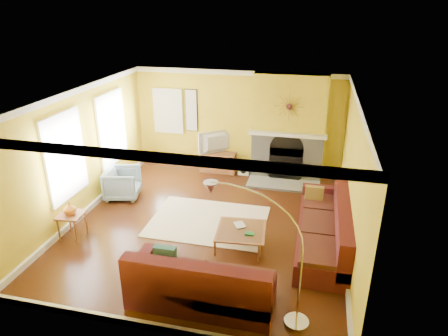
% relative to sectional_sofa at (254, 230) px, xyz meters
% --- Properties ---
extents(floor, '(5.50, 6.00, 0.02)m').
position_rel_sectional_sofa_xyz_m(floor, '(-1.08, 0.75, -0.46)').
color(floor, '#522711').
rests_on(floor, ground).
extents(ceiling, '(5.50, 6.00, 0.02)m').
position_rel_sectional_sofa_xyz_m(ceiling, '(-1.08, 0.75, 2.26)').
color(ceiling, white).
rests_on(ceiling, ground).
extents(wall_back, '(5.50, 0.02, 2.70)m').
position_rel_sectional_sofa_xyz_m(wall_back, '(-1.08, 3.76, 0.90)').
color(wall_back, gold).
rests_on(wall_back, ground).
extents(wall_front, '(5.50, 0.02, 2.70)m').
position_rel_sectional_sofa_xyz_m(wall_front, '(-1.08, -2.26, 0.90)').
color(wall_front, gold).
rests_on(wall_front, ground).
extents(wall_left, '(0.02, 6.00, 2.70)m').
position_rel_sectional_sofa_xyz_m(wall_left, '(-3.84, 0.75, 0.90)').
color(wall_left, gold).
rests_on(wall_left, ground).
extents(wall_right, '(0.02, 6.00, 2.70)m').
position_rel_sectional_sofa_xyz_m(wall_right, '(1.68, 0.75, 0.90)').
color(wall_right, gold).
rests_on(wall_right, ground).
extents(baseboard, '(5.50, 6.00, 0.12)m').
position_rel_sectional_sofa_xyz_m(baseboard, '(-1.08, 0.75, -0.39)').
color(baseboard, white).
rests_on(baseboard, floor).
extents(crown_molding, '(5.50, 6.00, 0.12)m').
position_rel_sectional_sofa_xyz_m(crown_molding, '(-1.08, 0.75, 2.19)').
color(crown_molding, white).
rests_on(crown_molding, ceiling).
extents(window_left_near, '(0.06, 1.22, 1.72)m').
position_rel_sectional_sofa_xyz_m(window_left_near, '(-3.80, 2.05, 1.05)').
color(window_left_near, white).
rests_on(window_left_near, wall_left).
extents(window_left_far, '(0.06, 1.22, 1.72)m').
position_rel_sectional_sofa_xyz_m(window_left_far, '(-3.80, 0.15, 1.05)').
color(window_left_far, white).
rests_on(window_left_far, wall_left).
extents(window_back, '(0.82, 0.06, 1.22)m').
position_rel_sectional_sofa_xyz_m(window_back, '(-2.98, 3.71, 1.10)').
color(window_back, white).
rests_on(window_back, wall_back).
extents(wall_art, '(0.34, 0.04, 1.14)m').
position_rel_sectional_sofa_xyz_m(wall_art, '(-2.33, 3.72, 1.15)').
color(wall_art, white).
rests_on(wall_art, wall_back).
extents(fireplace, '(1.80, 0.40, 2.70)m').
position_rel_sectional_sofa_xyz_m(fireplace, '(0.27, 3.55, 0.90)').
color(fireplace, '#9A9892').
rests_on(fireplace, floor).
extents(mantel, '(1.92, 0.22, 0.08)m').
position_rel_sectional_sofa_xyz_m(mantel, '(0.27, 3.31, 0.80)').
color(mantel, white).
rests_on(mantel, fireplace).
extents(hearth, '(1.80, 0.70, 0.06)m').
position_rel_sectional_sofa_xyz_m(hearth, '(0.27, 3.00, -0.42)').
color(hearth, '#9A9892').
rests_on(hearth, floor).
extents(sunburst, '(0.70, 0.04, 0.70)m').
position_rel_sectional_sofa_xyz_m(sunburst, '(0.27, 3.32, 1.50)').
color(sunburst, olive).
rests_on(sunburst, fireplace).
extents(rug, '(2.40, 1.80, 0.02)m').
position_rel_sectional_sofa_xyz_m(rug, '(-1.11, 0.86, -0.44)').
color(rug, beige).
rests_on(rug, floor).
extents(sectional_sofa, '(3.33, 3.90, 0.90)m').
position_rel_sectional_sofa_xyz_m(sectional_sofa, '(0.00, 0.00, 0.00)').
color(sectional_sofa, '#581C1F').
rests_on(sectional_sofa, floor).
extents(coffee_table, '(0.98, 0.98, 0.36)m').
position_rel_sectional_sofa_xyz_m(coffee_table, '(-0.27, 0.13, -0.27)').
color(coffee_table, white).
rests_on(coffee_table, floor).
extents(media_console, '(0.95, 0.43, 0.52)m').
position_rel_sectional_sofa_xyz_m(media_console, '(-1.55, 3.53, -0.19)').
color(media_console, '#965A36').
rests_on(media_console, floor).
extents(tv, '(0.89, 0.75, 0.60)m').
position_rel_sectional_sofa_xyz_m(tv, '(-1.55, 3.53, 0.37)').
color(tv, black).
rests_on(tv, media_console).
extents(subwoofer, '(0.28, 0.28, 0.28)m').
position_rel_sectional_sofa_xyz_m(subwoofer, '(-0.83, 3.52, -0.31)').
color(subwoofer, white).
rests_on(subwoofer, floor).
extents(armchair, '(0.93, 0.91, 0.71)m').
position_rel_sectional_sofa_xyz_m(armchair, '(-3.36, 1.50, -0.09)').
color(armchair, '#7A8FA0').
rests_on(armchair, floor).
extents(side_table, '(0.50, 0.50, 0.51)m').
position_rel_sectional_sofa_xyz_m(side_table, '(-3.53, -0.31, -0.20)').
color(side_table, '#965A36').
rests_on(side_table, floor).
extents(vase, '(0.29, 0.29, 0.25)m').
position_rel_sectional_sofa_xyz_m(vase, '(-3.53, -0.31, 0.18)').
color(vase, orange).
rests_on(vase, side_table).
extents(book, '(0.28, 0.31, 0.02)m').
position_rel_sectional_sofa_xyz_m(book, '(-0.40, 0.22, -0.08)').
color(book, white).
rests_on(book, coffee_table).
extents(arc_lamp, '(1.35, 0.36, 2.12)m').
position_rel_sectional_sofa_xyz_m(arc_lamp, '(0.31, -1.65, 0.61)').
color(arc_lamp, silver).
rests_on(arc_lamp, floor).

